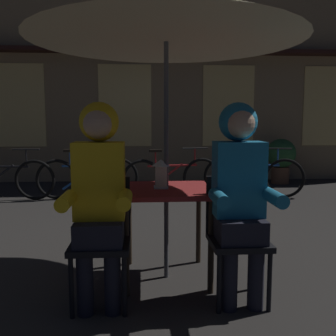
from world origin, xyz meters
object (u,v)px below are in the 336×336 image
at_px(patio_umbrella, 166,16).
at_px(bicycle_second, 88,177).
at_px(bicycle_nearest, 3,179).
at_px(person_right_hooded, 239,183).
at_px(bicycle_fourth, 253,176).
at_px(chair_left, 101,233).
at_px(lantern, 161,173).
at_px(potted_plant, 281,157).
at_px(bicycle_third, 172,177).
at_px(cafe_table, 166,201).
at_px(chair_right, 236,231).
at_px(person_left_hooded, 99,184).

bearing_deg(patio_umbrella, bicycle_second, 108.28).
bearing_deg(bicycle_nearest, person_right_hooded, -51.45).
bearing_deg(bicycle_fourth, chair_left, -120.94).
xyz_separation_m(lantern, potted_plant, (2.69, 4.58, -0.32)).
bearing_deg(bicycle_second, bicycle_nearest, -176.60).
relative_size(patio_umbrella, bicycle_third, 1.39).
bearing_deg(bicycle_third, cafe_table, -95.34).
bearing_deg(cafe_table, bicycle_second, 108.28).
distance_m(lantern, bicycle_nearest, 4.07).
bearing_deg(cafe_table, bicycle_fourth, 62.56).
bearing_deg(person_right_hooded, bicycle_nearest, 128.55).
bearing_deg(bicycle_third, person_right_hooded, -87.19).
bearing_deg(bicycle_fourth, bicycle_second, 177.96).
relative_size(lantern, bicycle_nearest, 0.14).
bearing_deg(bicycle_fourth, potted_plant, 54.15).
xyz_separation_m(person_right_hooded, bicycle_fourth, (1.20, 3.65, -0.50)).
bearing_deg(chair_right, patio_umbrella, 142.45).
distance_m(cafe_table, bicycle_nearest, 4.08).
xyz_separation_m(chair_right, bicycle_third, (-0.18, 3.59, -0.14)).
relative_size(chair_right, person_right_hooded, 0.62).
bearing_deg(lantern, person_right_hooded, -39.09).
height_order(cafe_table, bicycle_nearest, bicycle_nearest).
relative_size(bicycle_nearest, bicycle_fourth, 1.02).
height_order(cafe_table, lantern, lantern).
bearing_deg(bicycle_second, person_right_hooded, -67.18).
relative_size(bicycle_second, bicycle_fourth, 1.02).
distance_m(cafe_table, person_right_hooded, 0.67).
distance_m(lantern, chair_left, 0.68).
bearing_deg(bicycle_third, chair_left, -102.28).
height_order(patio_umbrella, chair_left, patio_umbrella).
height_order(lantern, potted_plant, lantern).
distance_m(bicycle_third, bicycle_fourth, 1.37).
height_order(patio_umbrella, person_left_hooded, patio_umbrella).
bearing_deg(person_left_hooded, patio_umbrella, 41.57).
height_order(cafe_table, patio_umbrella, patio_umbrella).
height_order(lantern, bicycle_third, lantern).
distance_m(person_right_hooded, bicycle_third, 3.68).
distance_m(person_left_hooded, person_right_hooded, 0.96).
distance_m(chair_right, bicycle_nearest, 4.65).
height_order(person_left_hooded, bicycle_nearest, person_left_hooded).
distance_m(person_right_hooded, bicycle_nearest, 4.72).
distance_m(person_left_hooded, bicycle_third, 3.76).
distance_m(patio_umbrella, bicycle_nearest, 4.41).
relative_size(cafe_table, chair_right, 0.85).
xyz_separation_m(patio_umbrella, chair_right, (0.48, -0.37, -1.57)).
bearing_deg(patio_umbrella, lantern, -178.56).
xyz_separation_m(bicycle_nearest, bicycle_third, (2.75, -0.03, 0.00)).
xyz_separation_m(chair_left, bicycle_nearest, (-1.97, 3.62, -0.14)).
bearing_deg(person_right_hooded, chair_left, 176.61).
bearing_deg(person_left_hooded, bicycle_second, 99.36).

